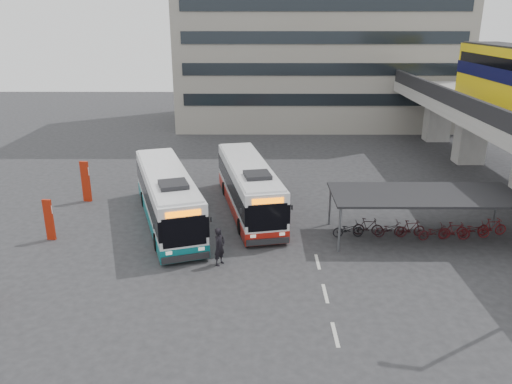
{
  "coord_description": "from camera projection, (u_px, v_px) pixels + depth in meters",
  "views": [
    {
      "loc": [
        -0.45,
        -22.15,
        11.42
      ],
      "look_at": [
        -0.57,
        4.76,
        2.0
      ],
      "focal_mm": 35.0,
      "sensor_mm": 36.0,
      "label": 1
    }
  ],
  "objects": [
    {
      "name": "bus_teal",
      "position": [
        167.0,
        197.0,
        28.97
      ],
      "size": [
        5.84,
        11.56,
        3.36
      ],
      "rotation": [
        0.0,
        0.0,
        0.31
      ],
      "color": "white",
      "rests_on": "ground"
    },
    {
      "name": "office_block",
      "position": [
        317.0,
        7.0,
        54.51
      ],
      "size": [
        30.0,
        15.0,
        25.0
      ],
      "primitive_type": "cube",
      "color": "gray",
      "rests_on": "ground"
    },
    {
      "name": "sign_totem_north",
      "position": [
        86.0,
        181.0,
        32.42
      ],
      "size": [
        0.58,
        0.28,
        2.71
      ],
      "rotation": [
        0.0,
        0.0,
        -0.21
      ],
      "color": "#9B1D09",
      "rests_on": "ground"
    },
    {
      "name": "road_markings",
      "position": [
        325.0,
        293.0,
        21.84
      ],
      "size": [
        0.15,
        7.6,
        0.01
      ],
      "color": "beige",
      "rests_on": "ground"
    },
    {
      "name": "sign_totem_mid",
      "position": [
        49.0,
        219.0,
        26.79
      ],
      "size": [
        0.5,
        0.2,
        2.31
      ],
      "rotation": [
        0.0,
        0.0,
        -0.12
      ],
      "color": "#9B1D09",
      "rests_on": "ground"
    },
    {
      "name": "pedestrian",
      "position": [
        220.0,
        246.0,
        24.13
      ],
      "size": [
        0.76,
        0.83,
        1.91
      ],
      "primitive_type": "imported",
      "rotation": [
        0.0,
        0.0,
        1.01
      ],
      "color": "black",
      "rests_on": "ground"
    },
    {
      "name": "bike_shelter",
      "position": [
        422.0,
        215.0,
        27.05
      ],
      "size": [
        10.0,
        4.0,
        2.54
      ],
      "color": "#595B60",
      "rests_on": "ground"
    },
    {
      "name": "bus_main",
      "position": [
        249.0,
        187.0,
        30.81
      ],
      "size": [
        4.51,
        11.33,
        3.27
      ],
      "rotation": [
        0.0,
        0.0,
        0.2
      ],
      "color": "white",
      "rests_on": "ground"
    },
    {
      "name": "ground",
      "position": [
        267.0,
        262.0,
        24.68
      ],
      "size": [
        120.0,
        120.0,
        0.0
      ],
      "primitive_type": "plane",
      "color": "#28282B",
      "rests_on": "ground"
    }
  ]
}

